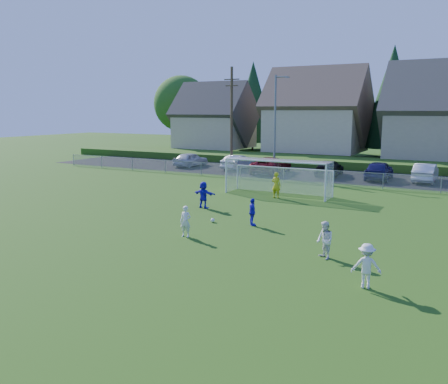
{
  "coord_description": "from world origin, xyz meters",
  "views": [
    {
      "loc": [
        12.34,
        -14.64,
        5.87
      ],
      "look_at": [
        0.0,
        8.0,
        1.4
      ],
      "focal_mm": 38.0,
      "sensor_mm": 36.0,
      "label": 1
    }
  ],
  "objects_px": {
    "player_white_b": "(325,240)",
    "car_a": "(191,159)",
    "car_b": "(238,162)",
    "soccer_goal": "(279,172)",
    "car_d": "(329,168)",
    "car_c": "(271,165)",
    "player_blue_b": "(203,195)",
    "car_f": "(425,173)",
    "player_blue_a": "(252,212)",
    "car_e": "(379,170)",
    "goalkeeper": "(276,185)",
    "player_white_c": "(366,266)",
    "player_white_a": "(186,221)",
    "soccer_ball": "(213,220)"
  },
  "relations": [
    {
      "from": "player_white_b",
      "to": "car_a",
      "type": "bearing_deg",
      "value": 175.03
    },
    {
      "from": "car_b",
      "to": "soccer_goal",
      "type": "xyz_separation_m",
      "value": [
        9.0,
        -11.33,
        0.91
      ]
    },
    {
      "from": "car_d",
      "to": "car_c",
      "type": "bearing_deg",
      "value": 5.07
    },
    {
      "from": "player_blue_b",
      "to": "car_f",
      "type": "height_order",
      "value": "player_blue_b"
    },
    {
      "from": "player_blue_a",
      "to": "player_blue_b",
      "type": "xyz_separation_m",
      "value": [
        -4.52,
        2.64,
        0.1
      ]
    },
    {
      "from": "player_white_b",
      "to": "car_c",
      "type": "distance_m",
      "value": 25.9
    },
    {
      "from": "car_e",
      "to": "soccer_goal",
      "type": "xyz_separation_m",
      "value": [
        -4.8,
        -10.73,
        0.82
      ]
    },
    {
      "from": "car_d",
      "to": "car_f",
      "type": "height_order",
      "value": "car_f"
    },
    {
      "from": "car_a",
      "to": "car_f",
      "type": "bearing_deg",
      "value": -174.28
    },
    {
      "from": "player_white_b",
      "to": "soccer_goal",
      "type": "relative_size",
      "value": 0.2
    },
    {
      "from": "player_blue_b",
      "to": "goalkeeper",
      "type": "relative_size",
      "value": 0.92
    },
    {
      "from": "car_c",
      "to": "car_e",
      "type": "bearing_deg",
      "value": -178.81
    },
    {
      "from": "car_e",
      "to": "car_d",
      "type": "bearing_deg",
      "value": -5.67
    },
    {
      "from": "car_c",
      "to": "player_white_b",
      "type": "bearing_deg",
      "value": 115.53
    },
    {
      "from": "player_white_c",
      "to": "car_a",
      "type": "relative_size",
      "value": 0.35
    },
    {
      "from": "player_white_b",
      "to": "car_d",
      "type": "height_order",
      "value": "player_white_b"
    },
    {
      "from": "car_e",
      "to": "soccer_goal",
      "type": "height_order",
      "value": "soccer_goal"
    },
    {
      "from": "goalkeeper",
      "to": "car_b",
      "type": "height_order",
      "value": "goalkeeper"
    },
    {
      "from": "player_blue_b",
      "to": "car_f",
      "type": "xyz_separation_m",
      "value": [
        10.65,
        17.85,
        -0.04
      ]
    },
    {
      "from": "goalkeeper",
      "to": "car_e",
      "type": "distance_m",
      "value": 12.87
    },
    {
      "from": "player_white_a",
      "to": "goalkeeper",
      "type": "relative_size",
      "value": 0.83
    },
    {
      "from": "player_blue_b",
      "to": "car_e",
      "type": "bearing_deg",
      "value": -107.21
    },
    {
      "from": "player_blue_a",
      "to": "player_white_b",
      "type": "bearing_deg",
      "value": -167.06
    },
    {
      "from": "car_f",
      "to": "soccer_goal",
      "type": "xyz_separation_m",
      "value": [
        -8.4,
        -11.34,
        0.86
      ]
    },
    {
      "from": "goalkeeper",
      "to": "car_b",
      "type": "xyz_separation_m",
      "value": [
        -9.36,
        12.68,
        -0.17
      ]
    },
    {
      "from": "car_c",
      "to": "player_blue_b",
      "type": "bearing_deg",
      "value": 96.82
    },
    {
      "from": "goalkeeper",
      "to": "player_white_a",
      "type": "bearing_deg",
      "value": 95.1
    },
    {
      "from": "player_blue_b",
      "to": "car_a",
      "type": "relative_size",
      "value": 0.37
    },
    {
      "from": "goalkeeper",
      "to": "car_b",
      "type": "relative_size",
      "value": 0.41
    },
    {
      "from": "soccer_goal",
      "to": "goalkeeper",
      "type": "bearing_deg",
      "value": -74.99
    },
    {
      "from": "player_white_a",
      "to": "car_d",
      "type": "bearing_deg",
      "value": 82.5
    },
    {
      "from": "player_white_a",
      "to": "soccer_goal",
      "type": "bearing_deg",
      "value": 84.34
    },
    {
      "from": "car_a",
      "to": "soccer_goal",
      "type": "bearing_deg",
      "value": 147.73
    },
    {
      "from": "car_f",
      "to": "car_c",
      "type": "bearing_deg",
      "value": 5.46
    },
    {
      "from": "player_blue_b",
      "to": "car_f",
      "type": "distance_m",
      "value": 20.79
    },
    {
      "from": "player_white_a",
      "to": "player_white_c",
      "type": "height_order",
      "value": "player_white_c"
    },
    {
      "from": "player_blue_b",
      "to": "car_c",
      "type": "xyz_separation_m",
      "value": [
        -2.63,
        16.68,
        -0.04
      ]
    },
    {
      "from": "player_blue_a",
      "to": "car_f",
      "type": "height_order",
      "value": "car_f"
    },
    {
      "from": "soccer_goal",
      "to": "car_b",
      "type": "bearing_deg",
      "value": 128.46
    },
    {
      "from": "player_white_a",
      "to": "player_blue_b",
      "type": "xyz_separation_m",
      "value": [
        -2.69,
        6.1,
        0.08
      ]
    },
    {
      "from": "player_blue_b",
      "to": "player_white_a",
      "type": "bearing_deg",
      "value": 118.84
    },
    {
      "from": "player_white_c",
      "to": "car_e",
      "type": "height_order",
      "value": "car_e"
    },
    {
      "from": "player_blue_b",
      "to": "car_f",
      "type": "relative_size",
      "value": 0.35
    },
    {
      "from": "player_blue_b",
      "to": "car_e",
      "type": "distance_m",
      "value": 18.63
    },
    {
      "from": "player_blue_a",
      "to": "car_a",
      "type": "height_order",
      "value": "car_a"
    },
    {
      "from": "car_e",
      "to": "soccer_goal",
      "type": "distance_m",
      "value": 11.78
    },
    {
      "from": "car_a",
      "to": "car_e",
      "type": "distance_m",
      "value": 19.32
    },
    {
      "from": "soccer_ball",
      "to": "car_d",
      "type": "relative_size",
      "value": 0.05
    },
    {
      "from": "player_white_c",
      "to": "car_f",
      "type": "xyz_separation_m",
      "value": [
        -0.88,
        26.52,
        0.01
      ]
    },
    {
      "from": "player_white_c",
      "to": "player_blue_b",
      "type": "relative_size",
      "value": 0.94
    }
  ]
}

